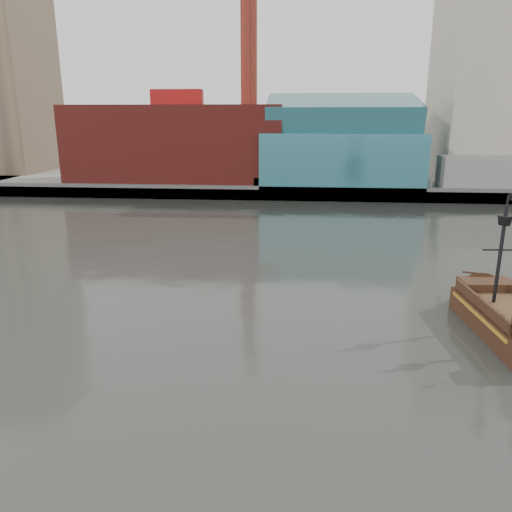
# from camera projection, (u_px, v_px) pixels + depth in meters

# --- Properties ---
(ground) EXTENTS (400.00, 400.00, 0.00)m
(ground) POSITION_uv_depth(u_px,v_px,m) (254.00, 361.00, 31.88)
(ground) COLOR #262823
(ground) RESTS_ON ground
(promenade_far) EXTENTS (220.00, 60.00, 2.00)m
(promenade_far) POSITION_uv_depth(u_px,v_px,m) (290.00, 176.00, 119.75)
(promenade_far) COLOR slate
(promenade_far) RESTS_ON ground
(seawall) EXTENTS (220.00, 1.00, 2.60)m
(seawall) POSITION_uv_depth(u_px,v_px,m) (286.00, 193.00, 91.41)
(seawall) COLOR #4C4C49
(seawall) RESTS_ON ground
(skyline) EXTENTS (149.00, 45.00, 62.00)m
(skyline) POSITION_uv_depth(u_px,v_px,m) (316.00, 69.00, 105.75)
(skyline) COLOR brown
(skyline) RESTS_ON promenade_far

